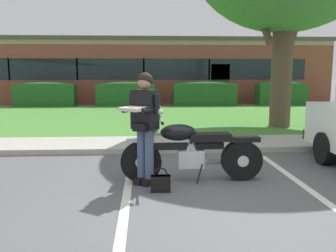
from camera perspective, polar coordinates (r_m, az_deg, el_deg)
The scene contains 14 objects.
ground_plane at distance 5.18m, azimuth 8.97°, elevation -10.94°, with size 140.00×140.00×0.00m, color #565659.
curb_strip at distance 7.82m, azimuth 4.63°, elevation -3.72°, with size 60.00×0.20×0.12m, color #ADA89E.
concrete_walk at distance 8.65m, azimuth 3.85°, elevation -2.65°, with size 60.00×1.50×0.08m, color #ADA89E.
grass_lawn at distance 13.67m, azimuth 1.19°, elevation 1.46°, with size 60.00×8.72×0.06m, color #478433.
stall_stripe_0 at distance 5.26m, azimuth -6.46°, elevation -10.52°, with size 0.12×4.40×0.01m, color silver.
stall_stripe_1 at distance 5.76m, azimuth 21.39°, elevation -9.37°, with size 0.12×4.40×0.01m, color silver.
motorcycle at distance 5.76m, azimuth 4.65°, elevation -3.89°, with size 2.24×0.82×1.18m.
rider_person at distance 5.46m, azimuth -3.75°, elevation 1.05°, with size 0.61×0.67×1.70m.
handbag at distance 5.29m, azimuth -1.17°, elevation -8.76°, with size 0.28×0.13×0.36m.
hedge_left at distance 18.55m, azimuth -18.67°, elevation 4.81°, with size 2.86×0.90×1.24m.
hedge_center_left at distance 17.92m, azimuth -6.62°, elevation 5.09°, with size 2.81×0.90×1.24m.
hedge_center_right at distance 18.12m, azimuth 5.72°, elevation 5.14°, with size 3.09×0.90×1.24m.
hedge_right at distance 19.11m, azimuth 17.29°, elevation 4.97°, with size 2.40×0.90×1.24m.
brick_building at distance 25.05m, azimuth -3.70°, elevation 8.64°, with size 20.36×11.94×3.52m.
Camera 1 is at (-1.07, -4.77, 1.72)m, focal length 38.91 mm.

